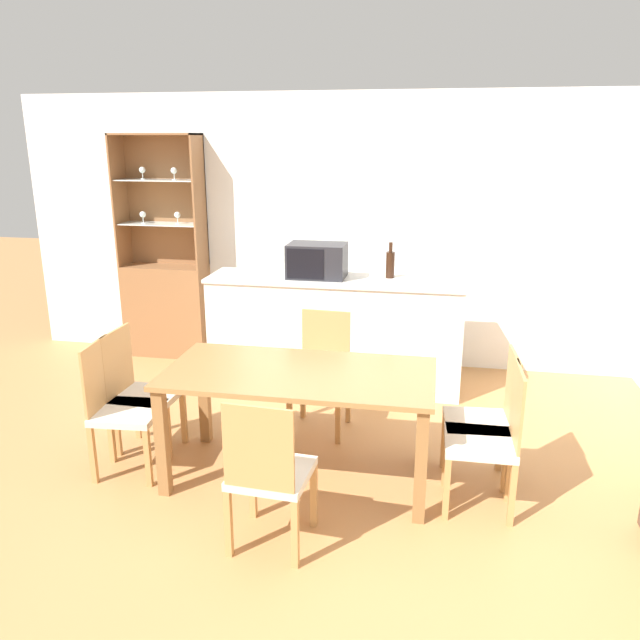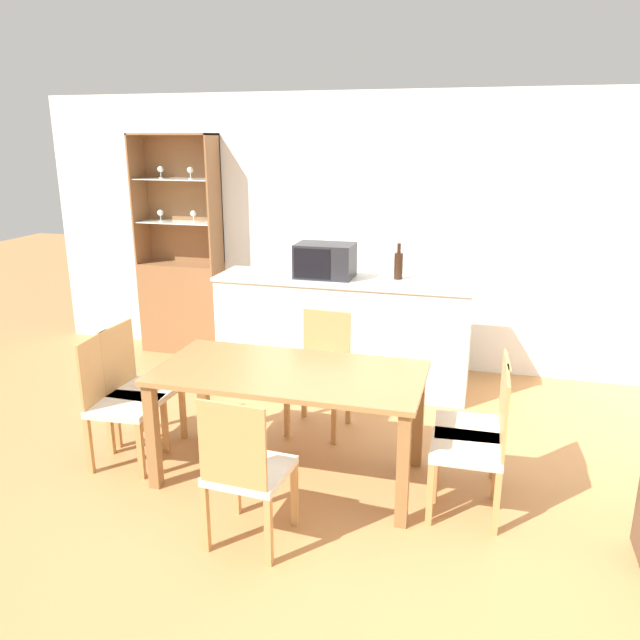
# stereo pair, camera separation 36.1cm
# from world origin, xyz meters

# --- Properties ---
(ground_plane) EXTENTS (18.00, 18.00, 0.00)m
(ground_plane) POSITION_xyz_m (0.00, 0.00, 0.00)
(ground_plane) COLOR #B27A47
(wall_back) EXTENTS (6.80, 0.06, 2.55)m
(wall_back) POSITION_xyz_m (0.00, 2.63, 1.27)
(wall_back) COLOR white
(wall_back) RESTS_ON ground_plane
(kitchen_counter) EXTENTS (2.23, 0.55, 0.98)m
(kitchen_counter) POSITION_xyz_m (-0.14, 1.94, 0.49)
(kitchen_counter) COLOR white
(kitchen_counter) RESTS_ON ground_plane
(display_cabinet) EXTENTS (0.83, 0.32, 2.18)m
(display_cabinet) POSITION_xyz_m (-1.95, 2.45, 0.63)
(display_cabinet) COLOR brown
(display_cabinet) RESTS_ON ground_plane
(dining_table) EXTENTS (1.69, 0.84, 0.74)m
(dining_table) POSITION_xyz_m (-0.10, 0.32, 0.64)
(dining_table) COLOR olive
(dining_table) RESTS_ON ground_plane
(dining_chair_head_far) EXTENTS (0.43, 0.43, 0.89)m
(dining_chair_head_far) POSITION_xyz_m (-0.10, 1.06, 0.44)
(dining_chair_head_far) COLOR beige
(dining_chair_head_far) RESTS_ON ground_plane
(dining_chair_side_left_near) EXTENTS (0.43, 0.43, 0.89)m
(dining_chair_side_left_near) POSITION_xyz_m (-1.27, 0.19, 0.44)
(dining_chair_side_left_near) COLOR beige
(dining_chair_side_left_near) RESTS_ON ground_plane
(dining_chair_side_left_far) EXTENTS (0.42, 0.42, 0.89)m
(dining_chair_side_left_far) POSITION_xyz_m (-1.27, 0.45, 0.44)
(dining_chair_side_left_far) COLOR beige
(dining_chair_side_left_far) RESTS_ON ground_plane
(dining_chair_side_right_near) EXTENTS (0.41, 0.41, 0.89)m
(dining_chair_side_right_near) POSITION_xyz_m (1.06, 0.20, 0.44)
(dining_chair_side_right_near) COLOR beige
(dining_chair_side_right_near) RESTS_ON ground_plane
(dining_chair_side_right_far) EXTENTS (0.43, 0.43, 0.89)m
(dining_chair_side_right_far) POSITION_xyz_m (1.06, 0.45, 0.44)
(dining_chair_side_right_far) COLOR beige
(dining_chair_side_right_far) RESTS_ON ground_plane
(dining_chair_head_near) EXTENTS (0.43, 0.43, 0.89)m
(dining_chair_head_near) POSITION_xyz_m (-0.11, -0.42, 0.44)
(dining_chair_head_near) COLOR beige
(dining_chair_head_near) RESTS_ON ground_plane
(microwave) EXTENTS (0.49, 0.34, 0.29)m
(microwave) POSITION_xyz_m (-0.31, 1.96, 1.12)
(microwave) COLOR #232328
(microwave) RESTS_ON kitchen_counter
(wine_bottle) EXTENTS (0.08, 0.08, 0.31)m
(wine_bottle) POSITION_xyz_m (0.32, 2.05, 1.10)
(wine_bottle) COLOR black
(wine_bottle) RESTS_ON kitchen_counter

